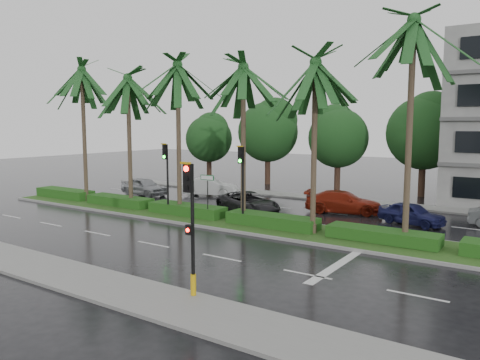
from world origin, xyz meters
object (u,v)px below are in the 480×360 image
Objects in this scene: street_sign at (207,186)px; car_silver at (144,186)px; signal_near at (191,224)px; car_white at (210,187)px; car_darkgrey at (248,203)px; car_red at (344,202)px; car_blue at (411,214)px; signal_median_left at (166,168)px.

street_sign reaches higher than car_silver.
car_white is (-13.00, 17.85, -1.78)m from signal_near.
car_silver is (-10.50, 5.29, -1.40)m from street_sign.
car_red is (5.00, 3.50, 0.02)m from car_darkgrey.
car_red reaches higher than car_darkgrey.
street_sign reaches higher than car_darkgrey.
car_white is 0.89× the size of car_darkgrey.
street_sign is 0.54× the size of car_red.
car_darkgrey is (-6.50, 13.42, -1.82)m from signal_near.
car_red is (16.00, 1.76, -0.02)m from car_silver.
car_white reaches higher than car_red.
street_sign is 0.53× the size of car_darkgrey.
street_sign is 9.05m from car_red.
car_darkgrey is 9.78m from car_blue.
car_red is at bearing 52.04° from street_sign.
car_red is 1.31× the size of car_blue.
signal_median_left is 9.56m from car_silver.
signal_near is 13.93m from signal_median_left.
car_blue is (10.00, 5.86, -1.49)m from street_sign.
car_blue is (13.00, 6.05, -2.37)m from signal_median_left.
signal_near is 22.15m from car_white.
signal_median_left is 11.39m from car_red.
car_silver is at bearing 143.89° from signal_median_left.
signal_median_left is 1.18× the size of car_blue.
signal_near is 23.22m from car_silver.
car_red is at bearing -118.80° from car_white.
signal_median_left is (-10.00, 9.69, 0.49)m from signal_near.
signal_near is at bearing -175.20° from car_blue.
street_sign reaches higher than car_blue.
car_blue is (3.00, 15.74, -1.87)m from signal_near.
car_white reaches higher than car_blue.
car_white is at bearing 126.07° from signal_near.
signal_median_left is 0.89× the size of car_darkgrey.
car_silver is 0.87× the size of car_red.
car_red is (-1.50, 16.92, -1.80)m from signal_near.
signal_near is 1.03× the size of car_silver.
car_darkgrey is at bearing 119.27° from car_blue.
street_sign is at bearing 127.85° from car_red.
car_darkgrey reaches higher than car_blue.
car_silver reaches higher than car_red.
street_sign reaches higher than car_white.
car_red is (5.50, 7.05, -1.42)m from street_sign.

